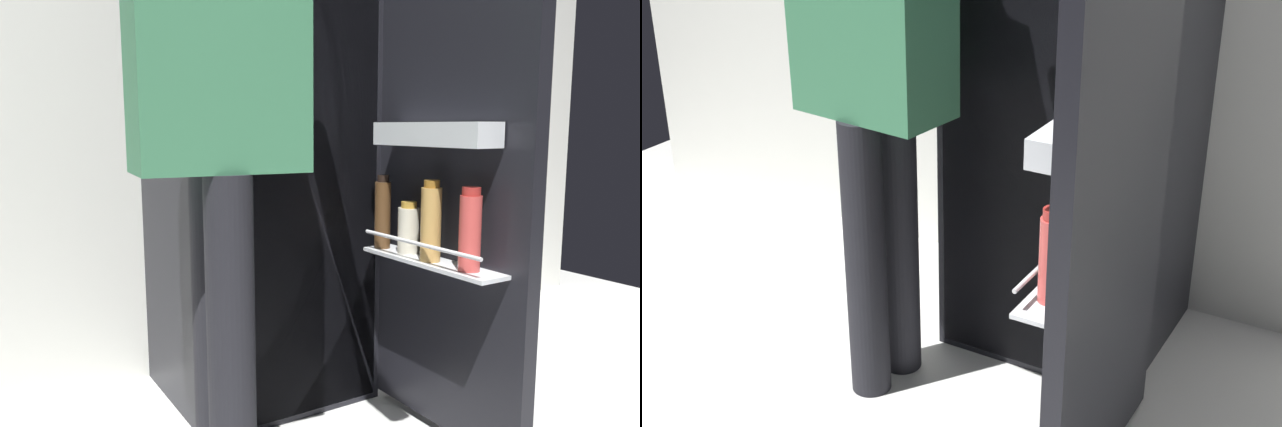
{
  "view_description": "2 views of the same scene",
  "coord_description": "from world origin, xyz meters",
  "views": [
    {
      "loc": [
        -0.94,
        -1.39,
        0.98
      ],
      "look_at": [
        -0.09,
        -0.02,
        0.74
      ],
      "focal_mm": 33.64,
      "sensor_mm": 36.0,
      "label": 1
    },
    {
      "loc": [
        0.99,
        -1.89,
        1.64
      ],
      "look_at": [
        -0.09,
        -0.01,
        0.63
      ],
      "focal_mm": 49.91,
      "sensor_mm": 36.0,
      "label": 2
    }
  ],
  "objects": [
    {
      "name": "kitchen_wall",
      "position": [
        0.0,
        0.92,
        1.24
      ],
      "size": [
        4.4,
        0.1,
        2.49
      ],
      "primitive_type": "cube",
      "color": "silver",
      "rests_on": "ground_plane"
    },
    {
      "name": "person",
      "position": [
        -0.36,
        0.0,
        1.04
      ],
      "size": [
        0.55,
        0.77,
        1.73
      ],
      "color": "black",
      "rests_on": "ground_plane"
    },
    {
      "name": "refrigerator",
      "position": [
        0.03,
        0.51,
        0.91
      ],
      "size": [
        0.71,
        1.25,
        1.82
      ],
      "color": "black",
      "rests_on": "ground_plane"
    }
  ]
}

